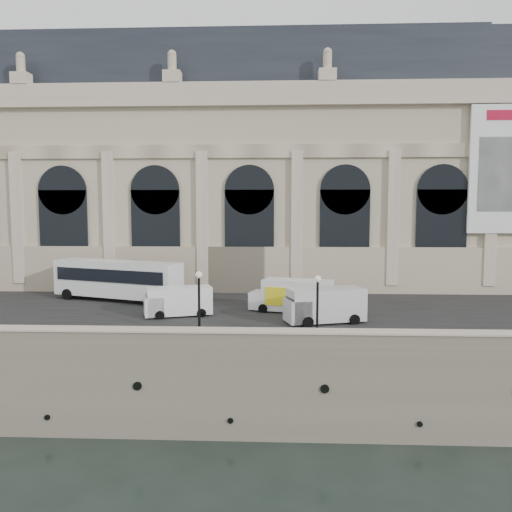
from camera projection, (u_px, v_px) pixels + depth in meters
The scene contains 11 objects.
ground at pixel (293, 443), 31.99m from camera, with size 260.00×260.00×0.00m, color black.
quay at pixel (285, 299), 66.53m from camera, with size 160.00×70.00×6.00m, color gray.
street at pixel (288, 308), 45.36m from camera, with size 160.00×24.00×0.06m, color #2D2D2D.
parapet at pixel (293, 339), 31.98m from camera, with size 160.00×1.40×1.21m.
museum at pixel (237, 170), 61.13m from camera, with size 69.00×18.70×29.10m.
bus_left at pixel (117, 279), 48.55m from camera, with size 13.48×7.06×3.93m.
van_b at pixel (321, 306), 39.09m from camera, with size 6.58×3.93×2.75m.
van_c at pixel (175, 302), 41.63m from camera, with size 5.90×3.68×2.46m.
box_truck at pixel (293, 296), 43.22m from camera, with size 7.48×4.18×2.88m.
lamp_left at pixel (199, 305), 34.27m from camera, with size 0.48×0.48×4.71m.
lamp_right at pixel (317, 309), 33.66m from camera, with size 0.46×0.46×4.50m.
Camera 1 is at (-1.04, -30.82, 14.88)m, focal length 35.00 mm.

